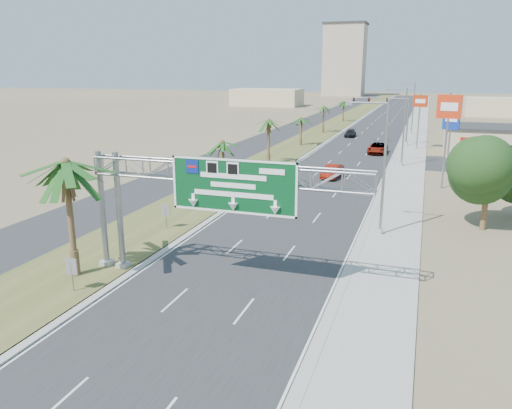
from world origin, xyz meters
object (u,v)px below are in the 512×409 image
object	(u,v)px
sign_gantry	(210,182)
palm_near	(65,164)
car_right_lane	(378,148)
pole_sign_blue	(451,120)
pole_sign_red_near	(449,113)
store_building	(510,142)
pole_sign_red_far	(420,106)
car_left_lane	(256,189)
car_far	(350,133)
car_mid_lane	(332,172)
signal_mast	(395,116)

from	to	relation	value
sign_gantry	palm_near	world-z (taller)	palm_near
car_right_lane	pole_sign_blue	distance (m)	15.78
pole_sign_red_near	pole_sign_blue	xyz separation A→B (m)	(0.76, 10.10, -1.61)
store_building	pole_sign_blue	bearing A→B (deg)	-119.99
pole_sign_red_near	pole_sign_red_far	xyz separation A→B (m)	(-3.24, 27.86, -1.03)
car_left_lane	car_far	bearing A→B (deg)	95.26
car_right_lane	pole_sign_red_far	distance (m)	10.39
car_left_lane	pole_sign_red_far	size ratio (longest dim) A/B	0.52
car_mid_lane	pole_sign_blue	world-z (taller)	pole_sign_blue
signal_mast	car_left_lane	world-z (taller)	signal_mast
store_building	car_mid_lane	distance (m)	32.60
car_left_lane	pole_sign_red_near	xyz separation A→B (m)	(17.53, 9.77, 7.13)
car_far	car_right_lane	bearing A→B (deg)	-71.40
sign_gantry	signal_mast	distance (m)	62.37
car_far	pole_sign_red_near	size ratio (longest dim) A/B	0.46
car_far	pole_sign_red_near	bearing A→B (deg)	-70.27
palm_near	pole_sign_red_far	distance (m)	62.85
sign_gantry	car_mid_lane	size ratio (longest dim) A/B	3.59
car_left_lane	car_right_lane	xyz separation A→B (m)	(8.79, 31.22, 0.03)
store_building	pole_sign_red_near	bearing A→B (deg)	-110.79
store_building	car_left_lane	size ratio (longest dim) A/B	4.03
palm_near	car_far	size ratio (longest dim) A/B	1.82
signal_mast	car_far	size ratio (longest dim) A/B	2.24
pole_sign_red_near	store_building	bearing A→B (deg)	69.21
car_left_lane	car_mid_lane	distance (m)	12.50
car_far	pole_sign_red_far	world-z (taller)	pole_sign_red_far
pole_sign_red_far	sign_gantry	bearing A→B (deg)	-99.80
store_building	car_mid_lane	size ratio (longest dim) A/B	3.86
signal_mast	store_building	size ratio (longest dim) A/B	0.57
car_mid_lane	car_far	size ratio (longest dim) A/B	1.02
palm_near	pole_sign_blue	size ratio (longest dim) A/B	1.00
palm_near	car_left_lane	xyz separation A→B (m)	(3.91, 22.53, -6.17)
pole_sign_red_near	sign_gantry	bearing A→B (deg)	-113.65
signal_mast	car_far	bearing A→B (deg)	135.02
car_right_lane	car_mid_lane	bearing A→B (deg)	-98.84
car_left_lane	car_mid_lane	xyz separation A→B (m)	(5.55, 11.20, 0.01)
store_building	car_left_lane	world-z (taller)	store_building
car_mid_lane	pole_sign_blue	distance (m)	16.37
signal_mast	pole_sign_blue	bearing A→B (deg)	-70.06
signal_mast	car_left_lane	bearing A→B (deg)	-104.17
sign_gantry	car_far	size ratio (longest dim) A/B	3.65
car_right_lane	sign_gantry	bearing A→B (deg)	-94.67
pole_sign_red_far	car_far	bearing A→B (deg)	135.04
palm_near	car_mid_lane	xyz separation A→B (m)	(9.46, 33.73, -6.16)
signal_mast	pole_sign_blue	distance (m)	22.99
palm_near	pole_sign_red_near	xyz separation A→B (m)	(21.44, 32.30, 0.96)
sign_gantry	pole_sign_blue	xyz separation A→B (m)	(14.06, 40.48, 0.23)
car_left_lane	pole_sign_red_near	distance (m)	21.29
car_mid_lane	pole_sign_red_far	size ratio (longest dim) A/B	0.54
palm_near	car_far	xyz separation A→B (m)	(5.87, 72.47, -6.26)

